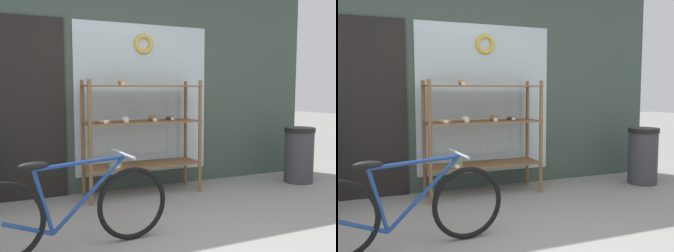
{
  "view_description": "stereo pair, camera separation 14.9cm",
  "coord_description": "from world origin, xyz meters",
  "views": [
    {
      "loc": [
        -1.46,
        -2.27,
        1.27
      ],
      "look_at": [
        0.04,
        1.12,
        0.91
      ],
      "focal_mm": 40.0,
      "sensor_mm": 36.0,
      "label": 1
    },
    {
      "loc": [
        -1.33,
        -2.33,
        1.27
      ],
      "look_at": [
        0.04,
        1.12,
        0.91
      ],
      "focal_mm": 40.0,
      "sensor_mm": 36.0,
      "label": 2
    }
  ],
  "objects": [
    {
      "name": "storefront_facade",
      "position": [
        -0.04,
        2.32,
        1.51
      ],
      "size": [
        5.45,
        0.13,
        3.08
      ],
      "color": "#3D4C42",
      "rests_on": "ground_plane"
    },
    {
      "name": "display_case",
      "position": [
        0.05,
        1.96,
        0.82
      ],
      "size": [
        1.4,
        0.45,
        1.4
      ],
      "color": "brown",
      "rests_on": "ground_plane"
    },
    {
      "name": "bicycle",
      "position": [
        -1.0,
        0.63,
        0.34
      ],
      "size": [
        1.64,
        0.46,
        0.75
      ],
      "rotation": [
        0.0,
        0.0,
        0.08
      ],
      "color": "black",
      "rests_on": "ground_plane"
    },
    {
      "name": "trash_bin",
      "position": [
        2.25,
        1.65,
        0.41
      ],
      "size": [
        0.41,
        0.41,
        0.76
      ],
      "color": "#38383D",
      "rests_on": "ground_plane"
    }
  ]
}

